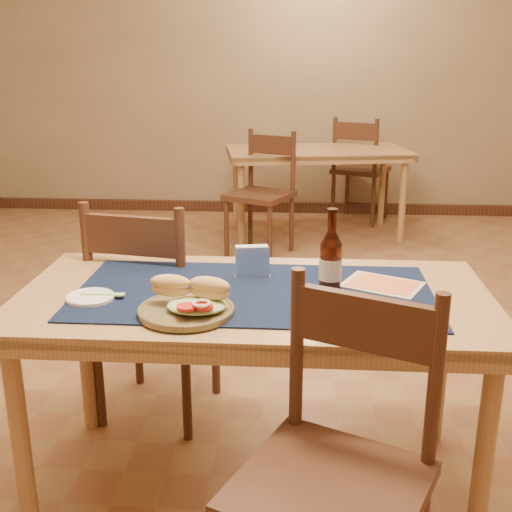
# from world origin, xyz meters

# --- Properties ---
(room) EXTENTS (6.04, 7.04, 2.84)m
(room) POSITION_xyz_m (0.00, 0.00, 1.40)
(room) COLOR olive
(room) RESTS_ON ground
(main_table) EXTENTS (1.60, 0.80, 0.75)m
(main_table) POSITION_xyz_m (0.00, -0.80, 0.67)
(main_table) COLOR #A9784F
(main_table) RESTS_ON ground
(placemat) EXTENTS (1.20, 0.60, 0.01)m
(placemat) POSITION_xyz_m (0.00, -0.80, 0.75)
(placemat) COLOR #0E1633
(placemat) RESTS_ON main_table
(baseboard) EXTENTS (6.00, 7.00, 0.10)m
(baseboard) POSITION_xyz_m (0.00, 0.00, 0.05)
(baseboard) COLOR #452518
(baseboard) RESTS_ON ground
(back_table) EXTENTS (1.62, 1.00, 0.75)m
(back_table) POSITION_xyz_m (0.29, 2.66, 0.67)
(back_table) COLOR #A9784F
(back_table) RESTS_ON ground
(chair_main_far) EXTENTS (0.53, 0.53, 0.98)m
(chair_main_far) POSITION_xyz_m (-0.46, -0.36, 0.51)
(chair_main_far) COLOR #452518
(chair_main_far) RESTS_ON ground
(chair_main_near) EXTENTS (0.60, 0.60, 0.97)m
(chair_main_near) POSITION_xyz_m (0.26, -1.42, 0.51)
(chair_main_near) COLOR #452518
(chair_main_near) RESTS_ON ground
(chair_back_near) EXTENTS (0.59, 0.59, 0.96)m
(chair_back_near) POSITION_xyz_m (-0.15, 2.09, 0.50)
(chair_back_near) COLOR #452518
(chair_back_near) RESTS_ON ground
(chair_back_far) EXTENTS (0.60, 0.60, 0.98)m
(chair_back_far) POSITION_xyz_m (0.70, 3.15, 0.51)
(chair_back_far) COLOR #452518
(chair_back_far) RESTS_ON ground
(sandwich_plate) EXTENTS (0.30, 0.30, 0.11)m
(sandwich_plate) POSITION_xyz_m (-0.19, -1.00, 0.79)
(sandwich_plate) COLOR brown
(sandwich_plate) RESTS_ON placemat
(side_plate) EXTENTS (0.16, 0.16, 0.01)m
(side_plate) POSITION_xyz_m (-0.53, -0.91, 0.76)
(side_plate) COLOR white
(side_plate) RESTS_ON placemat
(fork) EXTENTS (0.15, 0.03, 0.00)m
(fork) POSITION_xyz_m (-0.48, -0.90, 0.77)
(fork) COLOR #9DDF7A
(fork) RESTS_ON side_plate
(beer_bottle) EXTENTS (0.08, 0.08, 0.29)m
(beer_bottle) POSITION_xyz_m (0.25, -0.79, 0.86)
(beer_bottle) COLOR #4A1A0D
(beer_bottle) RESTS_ON placemat
(napkin_holder) EXTENTS (0.14, 0.07, 0.11)m
(napkin_holder) POSITION_xyz_m (-0.02, -0.65, 0.81)
(napkin_holder) COLOR silver
(napkin_holder) RESTS_ON placemat
(menu_card) EXTENTS (0.31, 0.28, 0.01)m
(menu_card) POSITION_xyz_m (0.44, -0.71, 0.76)
(menu_card) COLOR beige
(menu_card) RESTS_ON placemat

